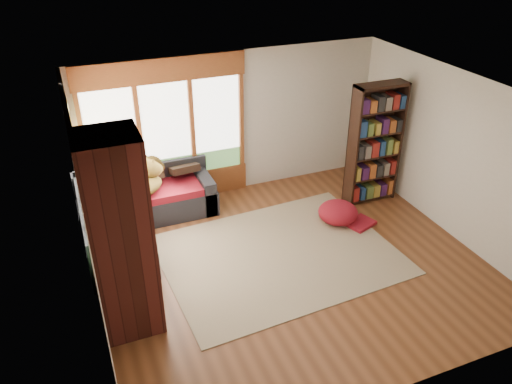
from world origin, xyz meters
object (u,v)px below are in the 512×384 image
object	(u,v)px
brick_chimney	(121,238)
dog_brindle	(114,216)
pouf	(338,212)
dog_tan	(140,181)
sectional_sofa	(137,216)
area_rug	(279,254)
bookshelf	(375,145)

from	to	relation	value
brick_chimney	dog_brindle	size ratio (longest dim) A/B	3.33
pouf	dog_tan	bearing A→B (deg)	158.70
brick_chimney	pouf	distance (m)	3.94
sectional_sofa	area_rug	distance (m)	2.38
brick_chimney	area_rug	xyz separation A→B (m)	(2.32, 0.60, -1.29)
brick_chimney	dog_tan	xyz separation A→B (m)	(0.59, 2.27, -0.50)
area_rug	dog_tan	size ratio (longest dim) A/B	3.24
pouf	dog_tan	distance (m)	3.31
brick_chimney	pouf	xyz separation A→B (m)	(3.62, 1.09, -1.11)
brick_chimney	sectional_sofa	world-z (taller)	brick_chimney
pouf	dog_tan	xyz separation A→B (m)	(-3.03, 1.18, 0.61)
sectional_sofa	pouf	bearing A→B (deg)	-12.35
dog_brindle	brick_chimney	bearing A→B (deg)	162.96
sectional_sofa	bookshelf	bearing A→B (deg)	-2.40
brick_chimney	sectional_sofa	size ratio (longest dim) A/B	1.18
dog_tan	pouf	bearing A→B (deg)	-45.25
bookshelf	dog_brindle	distance (m)	4.51
brick_chimney	area_rug	bearing A→B (deg)	14.50
dog_tan	bookshelf	bearing A→B (deg)	-34.22
sectional_sofa	dog_tan	bearing A→B (deg)	61.91
brick_chimney	bookshelf	size ratio (longest dim) A/B	1.20
area_rug	dog_brindle	distance (m)	2.54
area_rug	bookshelf	distance (m)	2.65
sectional_sofa	area_rug	xyz separation A→B (m)	(1.87, -1.45, -0.30)
area_rug	brick_chimney	bearing A→B (deg)	-165.50
bookshelf	dog_tan	xyz separation A→B (m)	(-3.95, 0.72, -0.28)
area_rug	sectional_sofa	bearing A→B (deg)	142.26
dog_tan	brick_chimney	bearing A→B (deg)	-128.49
bookshelf	area_rug	bearing A→B (deg)	-156.71
area_rug	dog_brindle	bearing A→B (deg)	158.86
pouf	dog_tan	world-z (taller)	dog_tan
pouf	dog_brindle	size ratio (longest dim) A/B	0.85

